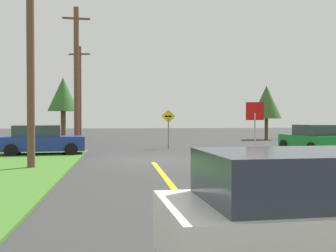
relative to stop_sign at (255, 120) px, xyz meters
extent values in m
plane|color=#393939|center=(-4.40, 1.97, -1.92)|extent=(120.00, 120.00, 0.00)
cube|color=yellow|center=(-4.40, -6.03, -1.92)|extent=(0.20, 14.00, 0.01)
cylinder|color=#9EA0A8|center=(0.00, 0.00, -0.81)|extent=(0.07, 0.07, 2.24)
cube|color=red|center=(0.00, 0.00, 0.39)|extent=(0.78, 0.20, 0.79)
cube|color=white|center=(-3.44, -12.81, -1.28)|extent=(4.08, 2.19, 0.76)
cube|color=#2D3842|center=(-3.83, -12.84, -0.60)|extent=(2.28, 1.85, 0.60)
cylinder|color=black|center=(-4.84, -11.93, -1.58)|extent=(0.69, 0.26, 0.68)
cube|color=navy|center=(-10.00, 5.28, -1.28)|extent=(4.54, 2.14, 0.76)
cube|color=#2D3842|center=(-10.29, 5.26, -0.60)|extent=(2.55, 1.76, 0.60)
cylinder|color=black|center=(-8.59, 6.27, -1.58)|extent=(0.70, 0.28, 0.68)
cylinder|color=black|center=(-8.44, 4.55, -1.58)|extent=(0.70, 0.28, 0.68)
cylinder|color=black|center=(-11.57, 6.02, -1.58)|extent=(0.70, 0.28, 0.68)
cylinder|color=black|center=(-11.42, 4.29, -1.58)|extent=(0.70, 0.28, 0.68)
cube|color=#196B33|center=(5.24, 5.41, -1.28)|extent=(2.69, 4.15, 0.76)
cube|color=#2D3842|center=(5.31, 5.03, -0.60)|extent=(2.12, 2.41, 0.60)
cylinder|color=black|center=(4.03, 6.50, -1.58)|extent=(0.35, 0.71, 0.68)
cylinder|color=black|center=(5.94, 6.88, -1.58)|extent=(0.35, 0.71, 0.68)
cylinder|color=black|center=(4.54, 3.94, -1.58)|extent=(0.35, 0.71, 0.68)
cylinder|color=brown|center=(-9.37, -0.89, 2.45)|extent=(0.30, 0.30, 8.75)
cylinder|color=brown|center=(-8.72, 10.39, 2.74)|extent=(0.34, 0.34, 9.32)
cube|color=brown|center=(-8.72, 10.39, 6.65)|extent=(1.80, 0.29, 0.12)
cylinder|color=brown|center=(-9.20, 17.67, 2.06)|extent=(0.33, 0.33, 7.96)
cube|color=brown|center=(-9.20, 17.67, 5.40)|extent=(1.79, 0.47, 0.12)
cylinder|color=slate|center=(-2.71, 9.37, -0.87)|extent=(0.08, 0.08, 2.11)
cube|color=yellow|center=(-2.71, 9.37, 0.19)|extent=(0.90, 0.10, 0.91)
cube|color=black|center=(-2.71, 9.37, 0.19)|extent=(0.45, 0.08, 0.10)
cylinder|color=brown|center=(-11.16, 22.46, -0.60)|extent=(0.46, 0.46, 2.66)
cone|color=#32682A|center=(-11.16, 22.46, 2.32)|extent=(2.89, 2.89, 3.18)
cylinder|color=brown|center=(7.75, 19.71, -0.95)|extent=(0.32, 0.32, 1.95)
cone|color=#375E25|center=(7.75, 19.71, 1.56)|extent=(2.80, 2.80, 3.08)
camera|label=1|loc=(-5.95, -17.65, 0.10)|focal=44.40mm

